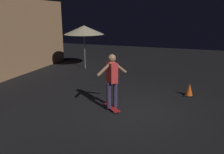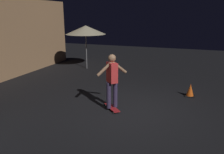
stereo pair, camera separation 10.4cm
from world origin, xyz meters
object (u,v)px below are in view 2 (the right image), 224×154
(patio_umbrella, at_px, (86,30))
(skater, at_px, (112,77))
(skateboard_ridden, at_px, (112,108))
(traffic_cone, at_px, (190,91))

(patio_umbrella, height_order, skater, patio_umbrella)
(skateboard_ridden, bearing_deg, patio_umbrella, 34.23)
(patio_umbrella, distance_m, traffic_cone, 6.32)
(patio_umbrella, xyz_separation_m, skater, (-4.70, -3.20, -1.04))
(patio_umbrella, relative_size, skateboard_ridden, 3.31)
(skater, bearing_deg, traffic_cone, -47.35)
(skateboard_ridden, xyz_separation_m, skater, (0.00, 0.00, 0.98))
(traffic_cone, bearing_deg, skater, 132.65)
(skateboard_ridden, bearing_deg, traffic_cone, -47.35)
(skateboard_ridden, relative_size, traffic_cone, 1.51)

